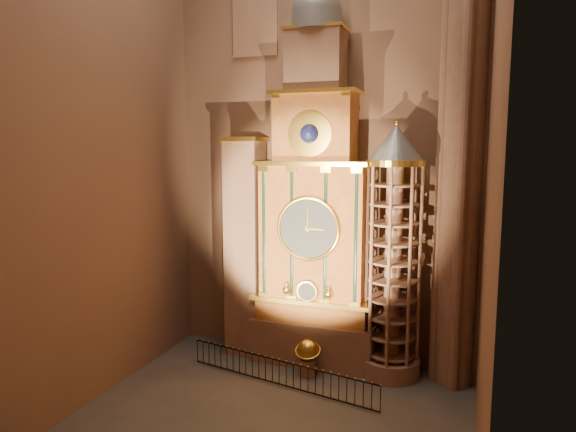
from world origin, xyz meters
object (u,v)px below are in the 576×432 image
at_px(portrait_tower, 245,246).
at_px(astronomical_clock, 315,217).
at_px(stair_turret, 393,255).
at_px(iron_railing, 279,373).
at_px(celestial_globe, 308,354).

bearing_deg(portrait_tower, astronomical_clock, -0.29).
height_order(astronomical_clock, portrait_tower, astronomical_clock).
bearing_deg(stair_turret, portrait_tower, 177.67).
distance_m(portrait_tower, stair_turret, 6.91).
height_order(portrait_tower, stair_turret, stair_turret).
height_order(astronomical_clock, iron_railing, astronomical_clock).
distance_m(portrait_tower, celestial_globe, 5.74).
distance_m(astronomical_clock, iron_railing, 6.77).
distance_m(celestial_globe, iron_railing, 1.60).
relative_size(celestial_globe, iron_railing, 0.19).
xyz_separation_m(celestial_globe, iron_railing, (-0.81, -1.33, -0.38)).
xyz_separation_m(astronomical_clock, stair_turret, (3.50, -0.26, -1.41)).
height_order(portrait_tower, celestial_globe, portrait_tower).
bearing_deg(astronomical_clock, iron_railing, -102.20).
bearing_deg(stair_turret, celestial_globe, -158.73).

